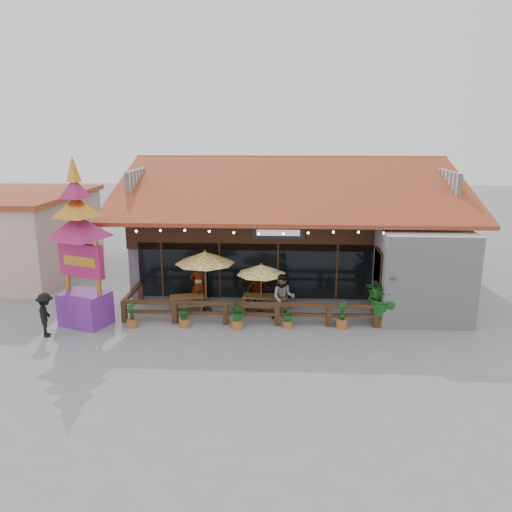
# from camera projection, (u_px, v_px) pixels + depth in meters

# --- Properties ---
(ground) EXTENTS (100.00, 100.00, 0.00)m
(ground) POSITION_uv_depth(u_px,v_px,m) (290.00, 321.00, 19.83)
(ground) COLOR gray
(ground) RESTS_ON ground
(restaurant_building) EXTENTS (15.50, 14.73, 6.09)m
(restaurant_building) POSITION_uv_depth(u_px,v_px,m) (294.00, 233.00, 25.67)
(restaurant_building) COLOR silver
(restaurant_building) RESTS_ON ground
(patio_railing) EXTENTS (10.00, 2.60, 0.92)m
(patio_railing) POSITION_uv_depth(u_px,v_px,m) (232.00, 307.00, 19.53)
(patio_railing) COLOR #4C321B
(patio_railing) RESTS_ON ground
(umbrella_left) EXTENTS (2.90, 2.90, 2.63)m
(umbrella_left) POSITION_uv_depth(u_px,v_px,m) (205.00, 258.00, 20.36)
(umbrella_left) COLOR brown
(umbrella_left) RESTS_ON ground
(umbrella_right) EXTENTS (2.43, 2.43, 2.16)m
(umbrella_right) POSITION_uv_depth(u_px,v_px,m) (261.00, 270.00, 20.15)
(umbrella_right) COLOR brown
(umbrella_right) RESTS_ON ground
(picnic_table_left) EXTENTS (1.63, 1.49, 0.67)m
(picnic_table_left) POSITION_uv_depth(u_px,v_px,m) (187.00, 301.00, 20.75)
(picnic_table_left) COLOR brown
(picnic_table_left) RESTS_ON ground
(picnic_table_right) EXTENTS (1.58, 1.39, 0.72)m
(picnic_table_right) POSITION_uv_depth(u_px,v_px,m) (261.00, 301.00, 20.64)
(picnic_table_right) COLOR brown
(picnic_table_right) RESTS_ON ground
(thai_sign_tower) EXTENTS (3.32, 3.32, 6.98)m
(thai_sign_tower) POSITION_uv_depth(u_px,v_px,m) (79.00, 232.00, 18.56)
(thai_sign_tower) COLOR #6F2997
(thai_sign_tower) RESTS_ON ground
(tropical_plant) EXTENTS (1.92, 1.83, 2.07)m
(tropical_plant) POSITION_uv_depth(u_px,v_px,m) (383.00, 296.00, 19.12)
(tropical_plant) COLOR #9A5A2A
(tropical_plant) RESTS_ON ground
(diner_a) EXTENTS (0.77, 0.56, 1.97)m
(diner_a) POSITION_uv_depth(u_px,v_px,m) (199.00, 285.00, 21.10)
(diner_a) COLOR #361C11
(diner_a) RESTS_ON ground
(diner_b) EXTENTS (0.96, 0.77, 1.88)m
(diner_b) POSITION_uv_depth(u_px,v_px,m) (283.00, 297.00, 19.68)
(diner_b) COLOR #361C11
(diner_b) RESTS_ON ground
(diner_c) EXTENTS (1.00, 0.61, 1.59)m
(diner_c) POSITION_uv_depth(u_px,v_px,m) (258.00, 289.00, 21.13)
(diner_c) COLOR #361C11
(diner_c) RESTS_ON ground
(pedestrian) EXTENTS (0.93, 1.21, 1.65)m
(pedestrian) POSITION_uv_depth(u_px,v_px,m) (46.00, 315.00, 18.16)
(pedestrian) COLOR black
(pedestrian) RESTS_ON ground
(planter_a) EXTENTS (0.42, 0.40, 0.98)m
(planter_a) POSITION_uv_depth(u_px,v_px,m) (132.00, 317.00, 19.06)
(planter_a) COLOR #9A5A2A
(planter_a) RESTS_ON ground
(planter_b) EXTENTS (0.40, 0.42, 0.99)m
(planter_b) POSITION_uv_depth(u_px,v_px,m) (185.00, 316.00, 19.10)
(planter_b) COLOR #9A5A2A
(planter_b) RESTS_ON ground
(planter_c) EXTENTS (0.86, 0.87, 1.09)m
(planter_c) POSITION_uv_depth(u_px,v_px,m) (237.00, 314.00, 18.88)
(planter_c) COLOR #9A5A2A
(planter_c) RESTS_ON ground
(planter_d) EXTENTS (0.46, 0.46, 0.89)m
(planter_d) POSITION_uv_depth(u_px,v_px,m) (288.00, 318.00, 18.99)
(planter_d) COLOR #9A5A2A
(planter_d) RESTS_ON ground
(planter_e) EXTENTS (0.44, 0.46, 1.08)m
(planter_e) POSITION_uv_depth(u_px,v_px,m) (342.00, 317.00, 18.98)
(planter_e) COLOR #9A5A2A
(planter_e) RESTS_ON ground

